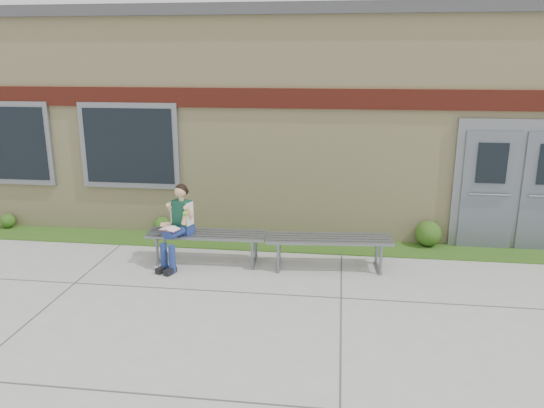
# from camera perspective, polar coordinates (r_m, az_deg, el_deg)

# --- Properties ---
(ground) EXTENTS (80.00, 80.00, 0.00)m
(ground) POSITION_cam_1_polar(r_m,az_deg,el_deg) (7.30, -0.59, -11.34)
(ground) COLOR #9E9E99
(ground) RESTS_ON ground
(grass_strip) EXTENTS (16.00, 0.80, 0.02)m
(grass_strip) POSITION_cam_1_polar(r_m,az_deg,el_deg) (9.67, 1.55, -4.37)
(grass_strip) COLOR #1E4412
(grass_strip) RESTS_ON ground
(school_building) EXTENTS (16.20, 6.22, 4.20)m
(school_building) POSITION_cam_1_polar(r_m,az_deg,el_deg) (12.53, 3.24, 10.00)
(school_building) COLOR beige
(school_building) RESTS_ON ground
(bench_left) EXTENTS (1.97, 0.60, 0.51)m
(bench_left) POSITION_cam_1_polar(r_m,az_deg,el_deg) (8.82, -7.01, -3.84)
(bench_left) COLOR slate
(bench_left) RESTS_ON ground
(bench_right) EXTENTS (2.05, 0.72, 0.52)m
(bench_right) POSITION_cam_1_polar(r_m,az_deg,el_deg) (8.56, 6.12, -4.35)
(bench_right) COLOR slate
(bench_right) RESTS_ON ground
(girl) EXTENTS (0.53, 0.80, 1.34)m
(girl) POSITION_cam_1_polar(r_m,az_deg,el_deg) (8.65, -10.10, -2.02)
(girl) COLOR navy
(girl) RESTS_ON ground
(shrub_west) EXTENTS (0.28, 0.28, 0.28)m
(shrub_west) POSITION_cam_1_polar(r_m,az_deg,el_deg) (11.77, -26.52, -1.63)
(shrub_west) COLOR #1E4412
(shrub_west) RESTS_ON grass_strip
(shrub_mid) EXTENTS (0.34, 0.34, 0.34)m
(shrub_mid) POSITION_cam_1_polar(r_m,az_deg,el_deg) (10.35, -11.76, -2.30)
(shrub_mid) COLOR #1E4412
(shrub_mid) RESTS_ON grass_strip
(shrub_east) EXTENTS (0.46, 0.46, 0.46)m
(shrub_east) POSITION_cam_1_polar(r_m,az_deg,el_deg) (9.92, 16.46, -3.05)
(shrub_east) COLOR #1E4412
(shrub_east) RESTS_ON grass_strip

